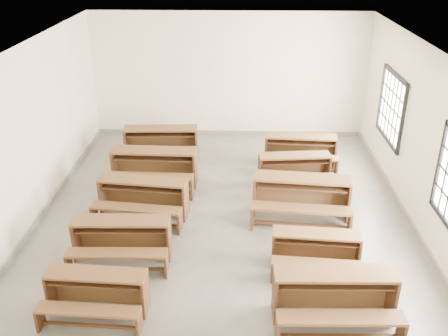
{
  "coord_description": "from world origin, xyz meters",
  "views": [
    {
      "loc": [
        0.25,
        -8.26,
        4.92
      ],
      "look_at": [
        0.0,
        0.0,
        1.0
      ],
      "focal_mm": 40.0,
      "sensor_mm": 36.0,
      "label": 1
    }
  ],
  "objects_px": {
    "desk_set_1": "(122,237)",
    "desk_set_4": "(161,141)",
    "desk_set_2": "(143,195)",
    "desk_set_6": "(316,248)",
    "desk_set_7": "(301,194)",
    "desk_set_3": "(154,165)",
    "desk_set_5": "(334,293)",
    "desk_set_0": "(96,290)",
    "desk_set_9": "(300,149)",
    "desk_set_8": "(295,168)"
  },
  "relations": [
    {
      "from": "desk_set_5",
      "to": "desk_set_7",
      "type": "height_order",
      "value": "desk_set_7"
    },
    {
      "from": "desk_set_0",
      "to": "desk_set_8",
      "type": "bearing_deg",
      "value": 55.08
    },
    {
      "from": "desk_set_0",
      "to": "desk_set_9",
      "type": "bearing_deg",
      "value": 59.06
    },
    {
      "from": "desk_set_0",
      "to": "desk_set_2",
      "type": "distance_m",
      "value": 2.69
    },
    {
      "from": "desk_set_4",
      "to": "desk_set_6",
      "type": "distance_m",
      "value": 5.21
    },
    {
      "from": "desk_set_1",
      "to": "desk_set_3",
      "type": "bearing_deg",
      "value": 86.11
    },
    {
      "from": "desk_set_6",
      "to": "desk_set_7",
      "type": "height_order",
      "value": "desk_set_7"
    },
    {
      "from": "desk_set_8",
      "to": "desk_set_2",
      "type": "bearing_deg",
      "value": -160.93
    },
    {
      "from": "desk_set_6",
      "to": "desk_set_5",
      "type": "bearing_deg",
      "value": -81.1
    },
    {
      "from": "desk_set_2",
      "to": "desk_set_5",
      "type": "height_order",
      "value": "desk_set_5"
    },
    {
      "from": "desk_set_4",
      "to": "desk_set_7",
      "type": "bearing_deg",
      "value": -43.25
    },
    {
      "from": "desk_set_1",
      "to": "desk_set_5",
      "type": "bearing_deg",
      "value": -23.87
    },
    {
      "from": "desk_set_4",
      "to": "desk_set_5",
      "type": "distance_m",
      "value": 6.25
    },
    {
      "from": "desk_set_5",
      "to": "desk_set_6",
      "type": "distance_m",
      "value": 1.19
    },
    {
      "from": "desk_set_1",
      "to": "desk_set_3",
      "type": "relative_size",
      "value": 0.88
    },
    {
      "from": "desk_set_1",
      "to": "desk_set_2",
      "type": "relative_size",
      "value": 0.91
    },
    {
      "from": "desk_set_1",
      "to": "desk_set_8",
      "type": "relative_size",
      "value": 1.01
    },
    {
      "from": "desk_set_0",
      "to": "desk_set_8",
      "type": "relative_size",
      "value": 0.92
    },
    {
      "from": "desk_set_0",
      "to": "desk_set_8",
      "type": "height_order",
      "value": "desk_set_8"
    },
    {
      "from": "desk_set_5",
      "to": "desk_set_8",
      "type": "xyz_separation_m",
      "value": [
        -0.14,
        4.11,
        -0.04
      ]
    },
    {
      "from": "desk_set_2",
      "to": "desk_set_6",
      "type": "bearing_deg",
      "value": -20.1
    },
    {
      "from": "desk_set_1",
      "to": "desk_set_4",
      "type": "distance_m",
      "value": 4.04
    },
    {
      "from": "desk_set_1",
      "to": "desk_set_0",
      "type": "bearing_deg",
      "value": -94.95
    },
    {
      "from": "desk_set_1",
      "to": "desk_set_9",
      "type": "bearing_deg",
      "value": 47.03
    },
    {
      "from": "desk_set_2",
      "to": "desk_set_7",
      "type": "distance_m",
      "value": 2.98
    },
    {
      "from": "desk_set_7",
      "to": "desk_set_8",
      "type": "relative_size",
      "value": 1.19
    },
    {
      "from": "desk_set_0",
      "to": "desk_set_9",
      "type": "height_order",
      "value": "desk_set_9"
    },
    {
      "from": "desk_set_6",
      "to": "desk_set_0",
      "type": "bearing_deg",
      "value": -156.08
    },
    {
      "from": "desk_set_0",
      "to": "desk_set_6",
      "type": "xyz_separation_m",
      "value": [
        3.22,
        1.13,
        -0.01
      ]
    },
    {
      "from": "desk_set_6",
      "to": "desk_set_8",
      "type": "relative_size",
      "value": 0.91
    },
    {
      "from": "desk_set_2",
      "to": "desk_set_4",
      "type": "height_order",
      "value": "desk_set_4"
    },
    {
      "from": "desk_set_3",
      "to": "desk_set_7",
      "type": "relative_size",
      "value": 0.96
    },
    {
      "from": "desk_set_6",
      "to": "desk_set_4",
      "type": "bearing_deg",
      "value": 130.86
    },
    {
      "from": "desk_set_7",
      "to": "desk_set_9",
      "type": "distance_m",
      "value": 2.31
    },
    {
      "from": "desk_set_3",
      "to": "desk_set_5",
      "type": "height_order",
      "value": "desk_set_3"
    },
    {
      "from": "desk_set_3",
      "to": "desk_set_9",
      "type": "relative_size",
      "value": 1.08
    },
    {
      "from": "desk_set_0",
      "to": "desk_set_3",
      "type": "xyz_separation_m",
      "value": [
        0.19,
        3.95,
        0.1
      ]
    },
    {
      "from": "desk_set_1",
      "to": "desk_set_2",
      "type": "xyz_separation_m",
      "value": [
        0.11,
        1.39,
        0.02
      ]
    },
    {
      "from": "desk_set_0",
      "to": "desk_set_1",
      "type": "bearing_deg",
      "value": 89.54
    },
    {
      "from": "desk_set_1",
      "to": "desk_set_4",
      "type": "relative_size",
      "value": 0.91
    },
    {
      "from": "desk_set_7",
      "to": "desk_set_5",
      "type": "bearing_deg",
      "value": -81.24
    },
    {
      "from": "desk_set_3",
      "to": "desk_set_8",
      "type": "height_order",
      "value": "desk_set_3"
    },
    {
      "from": "desk_set_9",
      "to": "desk_set_6",
      "type": "bearing_deg",
      "value": -88.68
    },
    {
      "from": "desk_set_3",
      "to": "desk_set_5",
      "type": "bearing_deg",
      "value": -49.8
    },
    {
      "from": "desk_set_0",
      "to": "desk_set_4",
      "type": "xyz_separation_m",
      "value": [
        0.14,
        5.33,
        0.08
      ]
    },
    {
      "from": "desk_set_7",
      "to": "desk_set_8",
      "type": "height_order",
      "value": "desk_set_7"
    },
    {
      "from": "desk_set_0",
      "to": "desk_set_5",
      "type": "bearing_deg",
      "value": 2.27
    },
    {
      "from": "desk_set_2",
      "to": "desk_set_6",
      "type": "relative_size",
      "value": 1.21
    },
    {
      "from": "desk_set_5",
      "to": "desk_set_2",
      "type": "bearing_deg",
      "value": 137.7
    },
    {
      "from": "desk_set_7",
      "to": "desk_set_9",
      "type": "relative_size",
      "value": 1.12
    }
  ]
}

